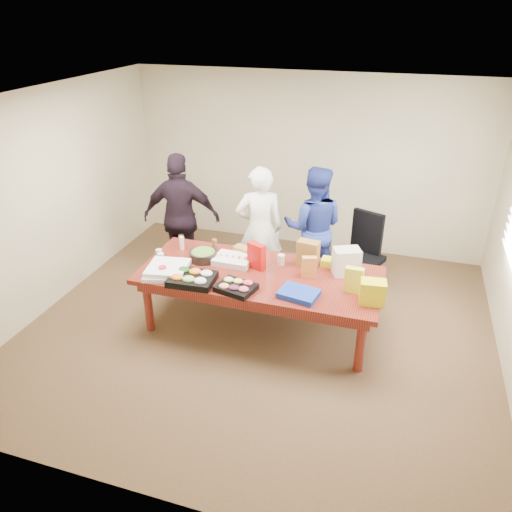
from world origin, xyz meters
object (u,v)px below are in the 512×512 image
(person_center, at_px, (259,229))
(person_right, at_px, (314,228))
(sheet_cake, at_px, (233,260))
(office_chair, at_px, (364,257))
(salad_bowl, at_px, (203,256))
(conference_table, at_px, (260,301))

(person_center, relative_size, person_right, 1.02)
(person_right, bearing_deg, sheet_cake, 48.15)
(office_chair, distance_m, sheet_cake, 1.84)
(person_center, relative_size, salad_bowl, 5.10)
(person_right, relative_size, sheet_cake, 3.84)
(person_center, bearing_deg, conference_table, 84.83)
(office_chair, height_order, person_center, person_center)
(conference_table, height_order, salad_bowl, salad_bowl)
(office_chair, bearing_deg, person_right, -158.80)
(sheet_cake, bearing_deg, person_right, 56.30)
(salad_bowl, bearing_deg, conference_table, -9.26)
(office_chair, relative_size, sheet_cake, 2.36)
(person_center, distance_m, sheet_cake, 0.80)
(conference_table, xyz_separation_m, salad_bowl, (-0.76, 0.12, 0.43))
(conference_table, xyz_separation_m, person_right, (0.38, 1.24, 0.48))
(conference_table, xyz_separation_m, office_chair, (1.08, 1.23, 0.15))
(office_chair, bearing_deg, sheet_cake, -121.59)
(office_chair, xyz_separation_m, person_center, (-1.37, -0.29, 0.34))
(conference_table, distance_m, office_chair, 1.65)
(person_right, relative_size, salad_bowl, 5.02)
(conference_table, bearing_deg, person_right, 73.01)
(person_center, bearing_deg, person_right, -178.42)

